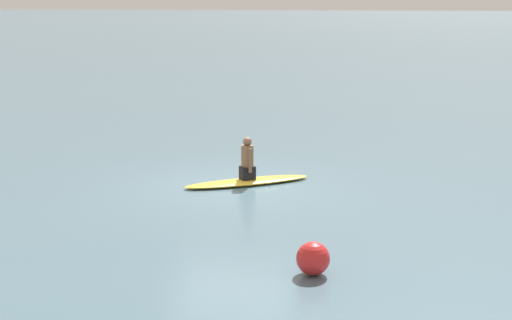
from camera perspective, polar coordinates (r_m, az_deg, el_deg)
ground_plane at (r=16.69m, az=-1.71°, el=-1.90°), size 400.00×400.00×0.00m
surfboard at (r=16.86m, az=-0.62°, el=-1.56°), size 1.99×2.71×0.11m
person_paddler at (r=16.76m, az=-0.63°, el=-0.02°), size 0.37×0.38×0.91m
buoy_marker at (r=11.46m, az=4.12°, el=-7.07°), size 0.49×0.49×0.49m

